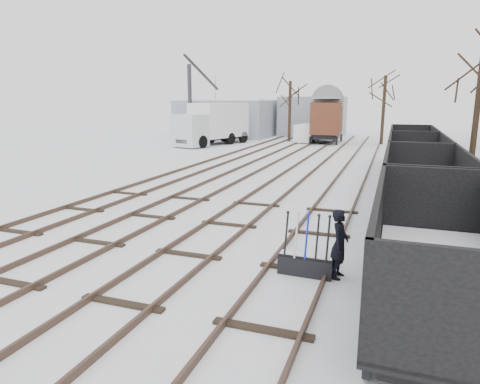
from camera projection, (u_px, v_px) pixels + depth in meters
The scene contains 17 objects.
ground at pixel (188, 256), 11.52m from camera, with size 120.00×120.00×0.00m, color white.
tracks at pixel (297, 173), 24.08m from camera, with size 13.90×52.00×0.16m.
shed_left at pixel (228, 118), 48.49m from camera, with size 10.00×8.00×4.10m.
shed_right at pixel (313, 116), 49.14m from camera, with size 7.00×6.00×4.50m.
ground_frame at pixel (306, 263), 10.21m from camera, with size 1.31×0.47×1.49m.
worker at pixel (339, 244), 9.94m from camera, with size 0.60×0.40×1.66m, color black.
freight_wagon_a at pixel (442, 277), 7.75m from camera, with size 2.47×6.18×2.52m.
freight_wagon_b at pixel (423, 200), 13.63m from camera, with size 2.47×6.18×2.52m.
freight_wagon_c at pixel (415, 170), 19.52m from camera, with size 2.47×6.18×2.52m.
freight_wagon_d at pixel (411, 154), 25.40m from camera, with size 2.47×6.18×2.52m.
box_van_wagon at pixel (327, 117), 40.95m from camera, with size 3.31×5.75×4.24m.
lorry at pixel (212, 124), 39.28m from camera, with size 4.31×8.69×3.78m.
panel_van at pixel (308, 133), 41.99m from camera, with size 2.03×4.08×1.74m.
crane at pixel (191, 118), 44.08m from camera, with size 2.21×5.11×8.57m.
tree_near at pixel (477, 113), 21.57m from camera, with size 0.30×0.30×6.92m, color black.
tree_far_left at pixel (290, 111), 42.46m from camera, with size 0.30×0.30×5.90m, color black.
tree_far_right at pixel (383, 110), 39.52m from camera, with size 0.30×0.30×6.26m, color black.
Camera 1 is at (5.01, -9.78, 4.12)m, focal length 32.00 mm.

